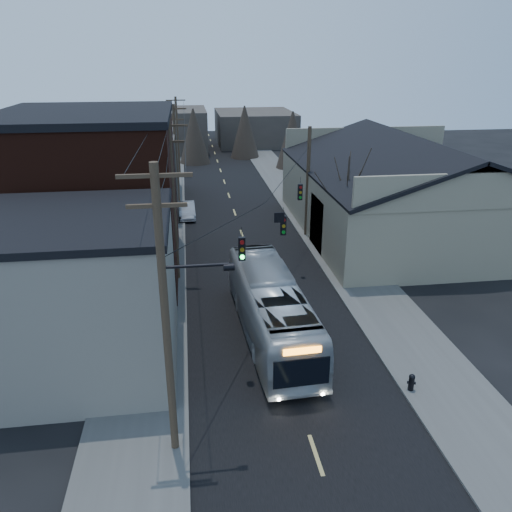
{
  "coord_description": "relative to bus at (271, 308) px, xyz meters",
  "views": [
    {
      "loc": [
        -4.04,
        -11.49,
        13.34
      ],
      "look_at": [
        -0.53,
        13.87,
        3.0
      ],
      "focal_mm": 35.0,
      "sensor_mm": 36.0,
      "label": 1
    }
  ],
  "objects": [
    {
      "name": "ground",
      "position": [
        0.26,
        -10.32,
        -1.59
      ],
      "size": [
        160.0,
        160.0,
        0.0
      ],
      "primitive_type": "plane",
      "color": "black",
      "rests_on": "ground"
    },
    {
      "name": "road_surface",
      "position": [
        0.26,
        19.68,
        -1.58
      ],
      "size": [
        9.0,
        110.0,
        0.02
      ],
      "primitive_type": "cube",
      "color": "black",
      "rests_on": "ground"
    },
    {
      "name": "sidewalk_left",
      "position": [
        -6.24,
        19.68,
        -1.53
      ],
      "size": [
        4.0,
        110.0,
        0.12
      ],
      "primitive_type": "cube",
      "color": "#474744",
      "rests_on": "ground"
    },
    {
      "name": "sidewalk_right",
      "position": [
        6.76,
        19.68,
        -1.53
      ],
      "size": [
        4.0,
        110.0,
        0.12
      ],
      "primitive_type": "cube",
      "color": "#474744",
      "rests_on": "ground"
    },
    {
      "name": "building_clapboard",
      "position": [
        -8.74,
        -1.32,
        1.91
      ],
      "size": [
        8.0,
        8.0,
        7.0
      ],
      "primitive_type": "cube",
      "color": "slate",
      "rests_on": "ground"
    },
    {
      "name": "building_brick",
      "position": [
        -9.74,
        9.68,
        3.41
      ],
      "size": [
        10.0,
        12.0,
        10.0
      ],
      "primitive_type": "cube",
      "color": "black",
      "rests_on": "ground"
    },
    {
      "name": "building_left_far",
      "position": [
        -9.24,
        25.68,
        1.91
      ],
      "size": [
        9.0,
        14.0,
        7.0
      ],
      "primitive_type": "cube",
      "color": "#38322D",
      "rests_on": "ground"
    },
    {
      "name": "warehouse",
      "position": [
        13.26,
        14.68,
        1.11
      ],
      "size": [
        16.16,
        20.6,
        7.73
      ],
      "color": "gray",
      "rests_on": "ground"
    },
    {
      "name": "building_far_left",
      "position": [
        -5.74,
        54.68,
        1.41
      ],
      "size": [
        10.0,
        12.0,
        6.0
      ],
      "primitive_type": "cube",
      "color": "#38322D",
      "rests_on": "ground"
    },
    {
      "name": "building_far_right",
      "position": [
        7.26,
        59.68,
        0.91
      ],
      "size": [
        12.0,
        14.0,
        5.0
      ],
      "primitive_type": "cube",
      "color": "#38322D",
      "rests_on": "ground"
    },
    {
      "name": "bare_tree",
      "position": [
        6.76,
        9.68,
        2.01
      ],
      "size": [
        0.4,
        0.4,
        7.2
      ],
      "primitive_type": "cone",
      "color": "black",
      "rests_on": "ground"
    },
    {
      "name": "utility_lines",
      "position": [
        -2.86,
        13.82,
        3.36
      ],
      "size": [
        11.24,
        45.28,
        10.5
      ],
      "color": "#382B1E",
      "rests_on": "ground"
    },
    {
      "name": "bus",
      "position": [
        0.0,
        0.0,
        0.0
      ],
      "size": [
        3.24,
        11.54,
        3.18
      ],
      "primitive_type": "imported",
      "rotation": [
        0.0,
        0.0,
        3.19
      ],
      "color": "#A2A8AD",
      "rests_on": "ground"
    },
    {
      "name": "parked_car",
      "position": [
        -4.04,
        20.85,
        -0.94
      ],
      "size": [
        1.5,
        4.01,
        1.31
      ],
      "primitive_type": "imported",
      "rotation": [
        0.0,
        0.0,
        0.03
      ],
      "color": "#AAACB2",
      "rests_on": "ground"
    },
    {
      "name": "fire_hydrant",
      "position": [
        5.13,
        -5.35,
        -1.06
      ],
      "size": [
        0.37,
        0.26,
        0.77
      ],
      "rotation": [
        0.0,
        0.0,
        -0.35
      ],
      "color": "black",
      "rests_on": "sidewalk_right"
    }
  ]
}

